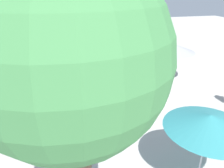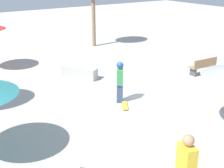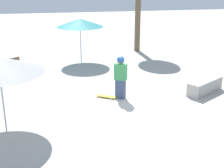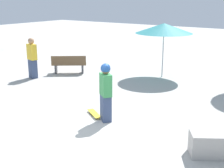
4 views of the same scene
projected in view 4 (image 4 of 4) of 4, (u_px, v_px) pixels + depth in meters
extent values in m
plane|color=#B2AFA8|center=(88.00, 133.00, 8.24)|extent=(60.00, 60.00, 0.00)
cube|color=#38476B|center=(106.00, 108.00, 8.95)|extent=(0.41, 0.43, 0.77)
cube|color=#388C4C|center=(106.00, 85.00, 8.77)|extent=(0.47, 0.51, 0.63)
sphere|color=#8C6647|center=(106.00, 70.00, 8.65)|extent=(0.25, 0.25, 0.25)
sphere|color=#1E478C|center=(106.00, 68.00, 8.64)|extent=(0.28, 0.28, 0.28)
cube|color=gold|center=(94.00, 113.00, 9.45)|extent=(0.60, 0.78, 0.02)
cylinder|color=silver|center=(89.00, 112.00, 9.65)|extent=(0.05, 0.06, 0.05)
cylinder|color=silver|center=(94.00, 111.00, 9.71)|extent=(0.05, 0.06, 0.05)
cylinder|color=silver|center=(94.00, 118.00, 9.21)|extent=(0.05, 0.06, 0.05)
cylinder|color=silver|center=(100.00, 117.00, 9.27)|extent=(0.05, 0.06, 0.05)
cube|color=#47474C|center=(56.00, 69.00, 14.64)|extent=(0.36, 0.30, 0.40)
cube|color=#47474C|center=(83.00, 69.00, 14.69)|extent=(0.36, 0.30, 0.40)
cube|color=brown|center=(69.00, 64.00, 14.60)|extent=(1.32, 1.54, 0.05)
cube|color=brown|center=(69.00, 60.00, 14.35)|extent=(1.01, 1.29, 0.40)
cylinder|color=#B7B7BC|center=(163.00, 52.00, 13.73)|extent=(0.05, 0.05, 2.22)
cone|color=teal|center=(164.00, 28.00, 13.45)|extent=(2.48, 2.48, 0.43)
cube|color=#38476B|center=(33.00, 69.00, 13.74)|extent=(0.36, 0.44, 0.82)
cube|color=yellow|center=(32.00, 52.00, 13.53)|extent=(0.39, 0.54, 0.68)
sphere|color=tan|center=(31.00, 41.00, 13.40)|extent=(0.27, 0.27, 0.27)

